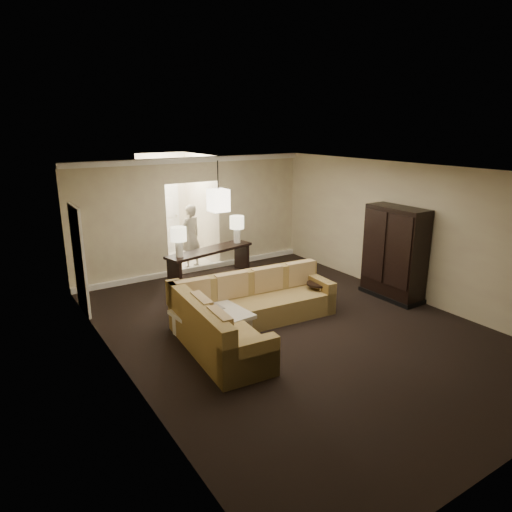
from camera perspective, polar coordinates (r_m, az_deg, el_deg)
ground at (r=8.37m, az=4.49°, el=-8.91°), size 8.00×8.00×0.00m
wall_back at (r=11.23m, az=-7.81°, el=5.03°), size 6.00×0.04×2.80m
wall_left at (r=6.58m, az=-16.59°, el=-3.52°), size 0.04×8.00×2.80m
wall_right at (r=9.94m, az=18.61°, el=2.89°), size 0.04×8.00×2.80m
ceiling at (r=7.62m, az=4.96°, el=10.54°), size 6.00×8.00×0.02m
crown_molding at (r=11.01m, az=-7.96°, el=11.79°), size 6.00×0.10×0.12m
baseboard at (r=11.51m, az=-7.45°, el=-1.57°), size 6.00×0.10×0.12m
side_door at (r=9.29m, az=-21.23°, el=-0.50°), size 0.05×0.90×2.10m
foyer at (r=12.45m, az=-10.44°, el=5.54°), size 1.44×2.02×2.80m
sectional_sofa at (r=8.04m, az=-1.23°, el=-7.11°), size 3.20×2.49×0.91m
coffee_table at (r=7.96m, az=-5.53°, el=-8.48°), size 1.20×1.20×0.47m
console_table at (r=10.39m, az=-5.73°, el=-0.95°), size 2.22×0.95×0.84m
armoire at (r=9.87m, az=16.89°, el=0.11°), size 0.58×1.35×1.94m
drink_table at (r=9.09m, az=7.71°, el=-4.25°), size 0.44×0.44×0.55m
table_lamp_left at (r=9.69m, az=-9.65°, el=2.35°), size 0.33×0.33×0.64m
table_lamp_right at (r=10.73m, az=-2.40°, el=3.89°), size 0.33×0.33×0.64m
pendant_light at (r=9.98m, az=-4.72°, el=6.97°), size 0.38×0.38×1.09m
person at (r=11.61m, az=-8.20°, el=2.85°), size 0.74×0.59×1.80m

